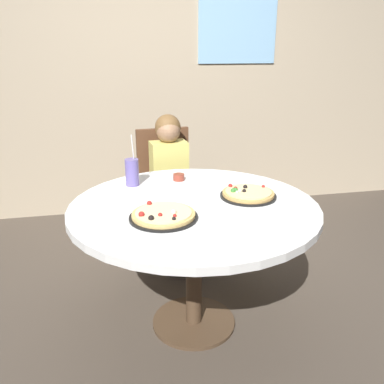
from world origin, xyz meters
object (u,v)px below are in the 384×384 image
at_px(dining_table, 194,219).
at_px(sauce_bowl, 179,177).
at_px(diner_child, 172,199).
at_px(pizza_veggie, 163,215).
at_px(soda_cup, 132,172).
at_px(chair_wooden, 166,185).
at_px(pizza_cheese, 248,194).

xyz_separation_m(dining_table, sauce_bowl, (-0.01, 0.41, 0.11)).
bearing_deg(sauce_bowl, diner_child, 87.86).
distance_m(pizza_veggie, sauce_bowl, 0.60).
relative_size(soda_cup, sauce_bowl, 4.39).
relative_size(chair_wooden, soda_cup, 3.09).
relative_size(dining_table, sauce_bowl, 18.72).
relative_size(pizza_veggie, sauce_bowl, 4.76).
distance_m(diner_child, pizza_cheese, 0.86).
relative_size(pizza_cheese, sauce_bowl, 4.42).
bearing_deg(pizza_cheese, diner_child, 112.13).
distance_m(diner_child, soda_cup, 0.62).
relative_size(chair_wooden, diner_child, 0.88).
xyz_separation_m(chair_wooden, sauce_bowl, (0.00, -0.57, 0.24)).
distance_m(chair_wooden, diner_child, 0.19).
height_order(diner_child, sauce_bowl, diner_child).
bearing_deg(sauce_bowl, dining_table, -88.95).
bearing_deg(chair_wooden, sauce_bowl, -89.94).
height_order(chair_wooden, sauce_bowl, chair_wooden).
xyz_separation_m(chair_wooden, pizza_cheese, (0.32, -0.93, 0.24)).
xyz_separation_m(pizza_veggie, sauce_bowl, (0.18, 0.57, 0.00)).
xyz_separation_m(diner_child, soda_cup, (-0.30, -0.42, 0.35)).
xyz_separation_m(pizza_veggie, pizza_cheese, (0.50, 0.20, 0.00)).
distance_m(chair_wooden, pizza_cheese, 1.02).
xyz_separation_m(pizza_veggie, soda_cup, (-0.11, 0.53, 0.06)).
bearing_deg(dining_table, sauce_bowl, 91.05).
relative_size(chair_wooden, sauce_bowl, 13.57).
bearing_deg(chair_wooden, dining_table, -89.52).
height_order(dining_table, chair_wooden, chair_wooden).
bearing_deg(sauce_bowl, pizza_veggie, -107.17).
bearing_deg(sauce_bowl, pizza_cheese, -48.91).
bearing_deg(dining_table, chair_wooden, 90.48).
distance_m(dining_table, pizza_cheese, 0.33).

